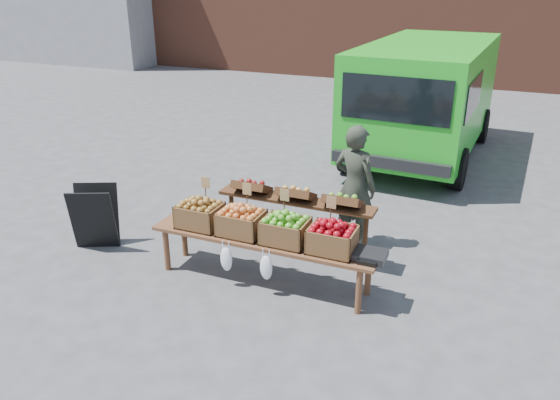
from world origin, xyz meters
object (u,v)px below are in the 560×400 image
at_px(display_bench, 263,260).
at_px(weighing_scale, 370,255).
at_px(crate_golden_apples, 200,215).
at_px(crate_red_apples, 285,231).
at_px(crate_russet_pears, 241,223).
at_px(back_table, 295,219).
at_px(crate_green_apples, 332,240).
at_px(vendor, 355,187).
at_px(chalkboard_sign, 95,217).
at_px(delivery_van, 424,101).

bearing_deg(display_bench, weighing_scale, -0.00).
distance_m(crate_golden_apples, crate_red_apples, 1.10).
xyz_separation_m(crate_golden_apples, crate_russet_pears, (0.55, 0.00, 0.00)).
relative_size(back_table, crate_russet_pears, 4.20).
relative_size(crate_green_apples, weighing_scale, 1.47).
relative_size(vendor, crate_golden_apples, 3.28).
height_order(crate_russet_pears, weighing_scale, crate_russet_pears).
bearing_deg(vendor, back_table, 63.84).
distance_m(back_table, crate_russet_pears, 0.84).
bearing_deg(weighing_scale, chalkboard_sign, -179.37).
bearing_deg(crate_golden_apples, crate_russet_pears, 0.00).
xyz_separation_m(chalkboard_sign, display_bench, (2.40, 0.04, -0.14)).
distance_m(vendor, crate_red_apples, 1.42).
distance_m(crate_russet_pears, crate_green_apples, 1.10).
relative_size(vendor, weighing_scale, 4.83).
bearing_deg(crate_red_apples, crate_golden_apples, 180.00).
bearing_deg(crate_golden_apples, delivery_van, 72.98).
relative_size(display_bench, crate_green_apples, 5.40).
relative_size(vendor, back_table, 0.78).
relative_size(back_table, crate_golden_apples, 4.20).
height_order(display_bench, crate_golden_apples, crate_golden_apples).
distance_m(crate_russet_pears, crate_red_apples, 0.55).
bearing_deg(vendor, chalkboard_sign, 40.12).
height_order(delivery_van, display_bench, delivery_van).
bearing_deg(back_table, delivery_van, 81.08).
distance_m(delivery_van, crate_russet_pears, 5.69).
height_order(vendor, back_table, vendor).
height_order(vendor, crate_russet_pears, vendor).
relative_size(crate_russet_pears, crate_red_apples, 1.00).
bearing_deg(vendor, weighing_scale, 128.28).
distance_m(vendor, weighing_scale, 1.48).
relative_size(crate_red_apples, crate_green_apples, 1.00).
distance_m(back_table, crate_red_apples, 0.76).
distance_m(crate_golden_apples, weighing_scale, 2.08).
bearing_deg(crate_green_apples, crate_golden_apples, 180.00).
distance_m(delivery_van, crate_red_apples, 5.61).
xyz_separation_m(vendor, crate_green_apples, (0.14, -1.36, -0.11)).
relative_size(crate_russet_pears, crate_green_apples, 1.00).
xyz_separation_m(back_table, crate_golden_apples, (-0.94, -0.72, 0.19)).
height_order(delivery_van, chalkboard_sign, delivery_van).
relative_size(vendor, chalkboard_sign, 1.92).
height_order(chalkboard_sign, crate_golden_apples, chalkboard_sign).
bearing_deg(vendor, display_bench, 78.84).
height_order(delivery_van, back_table, delivery_van).
relative_size(display_bench, crate_red_apples, 5.40).
bearing_deg(delivery_van, crate_red_apples, -93.09).
relative_size(display_bench, weighing_scale, 7.94).
height_order(back_table, crate_red_apples, back_table).
xyz_separation_m(vendor, weighing_scale, (0.56, -1.36, -0.21)).
height_order(vendor, weighing_scale, vendor).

